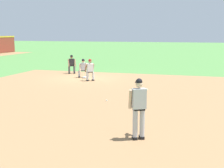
{
  "coord_description": "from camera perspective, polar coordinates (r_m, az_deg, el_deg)",
  "views": [
    {
      "loc": [
        -20.24,
        -7.99,
        3.2
      ],
      "look_at": [
        -7.97,
        -4.33,
        1.06
      ],
      "focal_mm": 50.0,
      "sensor_mm": 36.0,
      "label": 1
    }
  ],
  "objects": [
    {
      "name": "umpire",
      "position": [
        24.44,
        -7.39,
        3.75
      ],
      "size": [
        0.63,
        0.68,
        1.46
      ],
      "color": "black",
      "rests_on": "ground"
    },
    {
      "name": "infield_dirt_patch",
      "position": [
        15.68,
        -1.95,
        -2.28
      ],
      "size": [
        18.0,
        18.0,
        0.01
      ],
      "primitive_type": "cube",
      "color": "#9E754C",
      "rests_on": "ground"
    },
    {
      "name": "first_base_bag",
      "position": [
        21.99,
        -4.87,
        1.2
      ],
      "size": [
        0.38,
        0.38,
        0.09
      ],
      "primitive_type": "cube",
      "color": "white",
      "rests_on": "ground"
    },
    {
      "name": "ground_plane",
      "position": [
        22.0,
        -4.87,
        1.09
      ],
      "size": [
        160.0,
        160.0,
        0.0
      ],
      "primitive_type": "plane",
      "color": "#518942"
    },
    {
      "name": "baserunner",
      "position": [
        20.6,
        -4.03,
        2.75
      ],
      "size": [
        0.64,
        0.68,
        1.46
      ],
      "color": "black",
      "rests_on": "ground"
    },
    {
      "name": "first_baseman",
      "position": [
        22.16,
        -5.21,
        3.05
      ],
      "size": [
        0.82,
        1.02,
        1.34
      ],
      "color": "black",
      "rests_on": "ground"
    },
    {
      "name": "baseball",
      "position": [
        14.6,
        -0.99,
        -3.03
      ],
      "size": [
        0.07,
        0.07,
        0.07
      ],
      "primitive_type": "sphere",
      "color": "white",
      "rests_on": "ground"
    },
    {
      "name": "pitcher",
      "position": [
        9.34,
        4.97,
        -3.83
      ],
      "size": [
        0.83,
        0.58,
        1.86
      ],
      "color": "black",
      "rests_on": "ground"
    }
  ]
}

